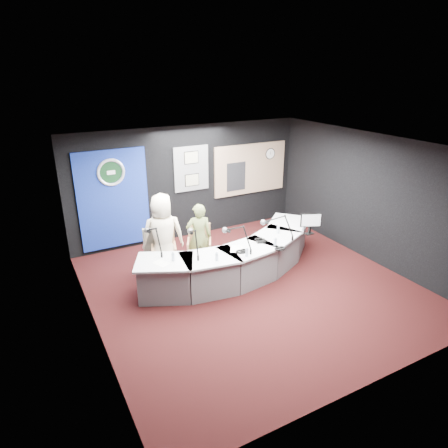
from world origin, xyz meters
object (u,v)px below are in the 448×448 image
armchair_left (164,256)px  armchair_right (199,250)px  person_man (163,236)px  broadcast_desk (236,259)px  person_woman (199,237)px

armchair_left → armchair_right: size_ratio=0.97×
armchair_right → person_man: (-0.75, 0.11, 0.44)m
broadcast_desk → person_woman: size_ratio=3.06×
person_woman → broadcast_desk: bearing=147.0°
broadcast_desk → person_woman: bearing=129.0°
armchair_right → person_man: bearing=-161.9°
armchair_left → armchair_right: bearing=9.2°
armchair_left → person_woman: person_woman is taller
armchair_left → person_woman: (0.75, -0.11, 0.31)m
armchair_left → person_woman: bearing=9.2°
armchair_left → person_man: bearing=0.0°
armchair_left → armchair_right: armchair_right is taller
broadcast_desk → armchair_right: (-0.53, 0.66, 0.06)m
person_man → broadcast_desk: bearing=164.1°
broadcast_desk → person_man: 1.58m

